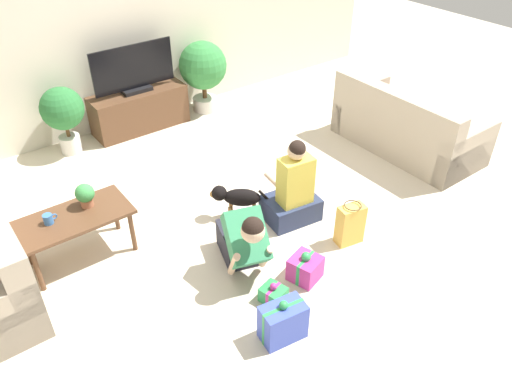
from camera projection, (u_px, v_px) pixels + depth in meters
ground_plane at (240, 216)px, 5.10m from camera, size 16.00×16.00×0.00m
wall_back at (113, 25)px, 6.07m from camera, size 8.40×0.06×2.60m
sofa_right at (406, 127)px, 6.04m from camera, size 0.88×1.76×0.82m
coffee_table at (75, 222)px, 4.37m from camera, size 0.98×0.51×0.47m
tv_console at (140, 110)px, 6.51m from camera, size 1.24×0.44×0.52m
tv at (134, 72)px, 6.20m from camera, size 1.07×0.20×0.60m
potted_plant_back_right at (203, 68)px, 6.74m from camera, size 0.65×0.65×0.98m
potted_plant_back_left at (63, 112)px, 5.84m from camera, size 0.51×0.51×0.83m
person_kneeling at (243, 239)px, 4.30m from camera, size 0.53×0.79×0.76m
person_sitting at (293, 193)px, 4.88m from camera, size 0.57×0.53×0.92m
dog at (236, 197)px, 4.95m from camera, size 0.47×0.40×0.37m
gift_box_a at (305, 268)px, 4.32m from camera, size 0.31×0.31×0.29m
gift_box_b at (273, 294)px, 4.13m from camera, size 0.22×0.23×0.19m
gift_box_c at (283, 322)px, 3.78m from camera, size 0.37×0.25×0.39m
gift_bag_a at (350, 224)px, 4.66m from camera, size 0.27×0.19×0.43m
mug at (48, 219)px, 4.23m from camera, size 0.12×0.08×0.09m
tabletop_plant at (85, 194)px, 4.39m from camera, size 0.17×0.17×0.22m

